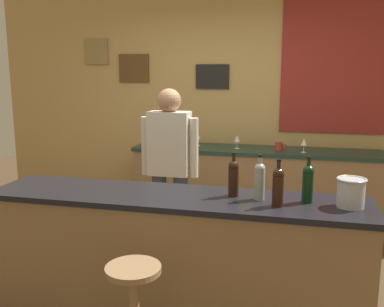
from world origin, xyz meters
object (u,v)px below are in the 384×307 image
Objects in this scene: bar_stool at (134,302)px; wine_glass_b at (237,139)px; wine_bottle_b at (260,180)px; wine_glass_a at (198,136)px; wine_glass_c at (304,142)px; wine_bottle_c at (278,185)px; ice_bucket at (351,192)px; bartender at (170,166)px; wine_bottle_d at (308,182)px; coffee_mug at (279,146)px; wine_bottle_a at (234,177)px.

wine_glass_b is at bearing 85.10° from bar_stool.
wine_bottle_b is 1.97× the size of wine_glass_a.
wine_glass_a and wine_glass_c have the same top height.
wine_bottle_c is 1.97× the size of wine_glass_c.
wine_bottle_c is 1.97× the size of wine_glass_a.
wine_bottle_c reaches higher than ice_bucket.
wine_glass_c is (0.96, 2.59, 0.55)m from bar_stool.
wine_bottle_b is 1.97× the size of wine_glass_b.
wine_glass_b is (0.48, -0.09, 0.00)m from wine_glass_a.
ice_bucket is at bearing 11.49° from wine_bottle_c.
bartender is 5.29× the size of wine_bottle_c.
bartender is 1.31m from wine_glass_a.
wine_glass_b is at bearing 110.07° from wine_bottle_d.
wine_glass_c reaches higher than coffee_mug.
bar_stool is 2.22× the size of wine_bottle_b.
bar_stool is 1.10m from wine_bottle_b.
bartender is 1.64m from wine_glass_c.
wine_bottle_c is at bearing -168.51° from ice_bucket.
wine_bottle_c is (0.30, -0.16, 0.00)m from wine_bottle_a.
wine_bottle_c is at bearing -27.47° from wine_bottle_a.
wine_bottle_c reaches higher than wine_glass_c.
wine_glass_a is at bearing 169.67° from wine_glass_b.
coffee_mug is (0.06, 1.98, -0.11)m from wine_bottle_b.
bar_stool is (0.21, -1.45, -0.48)m from bartender.
ice_bucket is 1.21× the size of wine_glass_c.
wine_bottle_b is at bearing 136.71° from wine_bottle_c.
wine_glass_b and wine_glass_c have the same top height.
wine_bottle_d is 2.45× the size of coffee_mug.
wine_glass_b is at bearing 116.04° from ice_bucket.
wine_bottle_b and wine_bottle_d have the same top height.
wine_bottle_b is 1.00× the size of wine_bottle_d.
wine_bottle_a is at bearing 167.25° from wine_bottle_b.
wine_bottle_b and wine_bottle_c have the same top height.
bartender is at bearing 150.56° from ice_bucket.
bartender reaches higher than wine_glass_b.
wine_bottle_c is at bearing -75.68° from wine_glass_b.
wine_bottle_d is at bearing 2.03° from wine_bottle_b.
wine_glass_a is (-1.46, 2.11, -0.01)m from ice_bucket.
bar_stool is at bearing -84.83° from wine_glass_a.
bartender reaches higher than wine_bottle_c.
coffee_mug is (-0.25, 1.97, -0.11)m from wine_bottle_d.
bartender is 1.40m from wine_bottle_d.
bar_stool is at bearing -144.39° from wine_bottle_d.
wine_bottle_b is (0.18, -0.04, 0.00)m from wine_bottle_a.
wine_bottle_c is (0.98, -0.90, 0.12)m from bartender.
ice_bucket is 2.07m from coffee_mug.
wine_glass_b is (-0.99, 2.02, -0.01)m from ice_bucket.
ice_bucket is (1.43, -0.80, 0.08)m from bartender.
wine_bottle_c is (0.12, -0.12, 0.00)m from wine_bottle_b.
wine_bottle_c is 2.05m from wine_glass_c.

